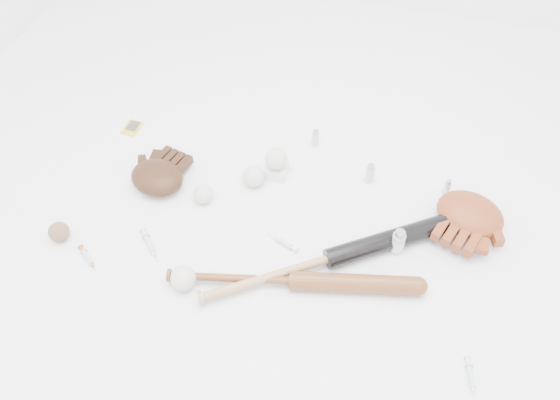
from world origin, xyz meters
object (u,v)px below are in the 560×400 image
(bat_dark, at_px, (330,258))
(glove_dark, at_px, (157,177))
(bat_wood, at_px, (292,281))
(pedestal, at_px, (277,170))

(bat_dark, height_order, glove_dark, glove_dark)
(bat_wood, relative_size, pedestal, 10.60)
(bat_wood, bearing_deg, bat_dark, 36.72)
(glove_dark, xyz_separation_m, pedestal, (0.40, 0.17, -0.02))
(bat_dark, xyz_separation_m, glove_dark, (-0.67, 0.16, 0.01))
(bat_dark, relative_size, glove_dark, 3.86)
(bat_wood, distance_m, pedestal, 0.48)
(bat_dark, bearing_deg, bat_wood, -165.86)
(bat_dark, distance_m, pedestal, 0.43)
(bat_wood, height_order, glove_dark, glove_dark)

